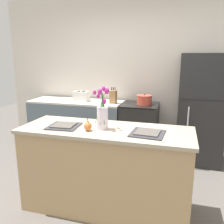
% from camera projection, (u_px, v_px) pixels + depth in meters
% --- Properties ---
extents(ground_plane, '(10.00, 10.00, 0.00)m').
position_uv_depth(ground_plane, '(106.00, 207.00, 2.67)').
color(ground_plane, '#59544F').
extents(back_wall, '(5.20, 0.08, 2.70)m').
position_uv_depth(back_wall, '(139.00, 74.00, 4.24)').
color(back_wall, silver).
rests_on(back_wall, ground_plane).
extents(kitchen_island, '(1.80, 0.66, 0.93)m').
position_uv_depth(kitchen_island, '(106.00, 169.00, 2.57)').
color(kitchen_island, tan).
rests_on(kitchen_island, ground_plane).
extents(back_counter, '(1.68, 0.60, 0.88)m').
position_uv_depth(back_counter, '(77.00, 124.00, 4.35)').
color(back_counter, slate).
rests_on(back_counter, ground_plane).
extents(stove_range, '(0.60, 0.61, 0.88)m').
position_uv_depth(stove_range, '(139.00, 130.00, 4.04)').
color(stove_range, black).
rests_on(stove_range, ground_plane).
extents(refrigerator, '(0.68, 0.67, 1.70)m').
position_uv_depth(refrigerator, '(200.00, 109.00, 3.69)').
color(refrigerator, black).
rests_on(refrigerator, ground_plane).
extents(flower_vase, '(0.15, 0.17, 0.44)m').
position_uv_depth(flower_vase, '(103.00, 114.00, 2.41)').
color(flower_vase, silver).
rests_on(flower_vase, kitchen_island).
extents(pear_figurine, '(0.08, 0.08, 0.13)m').
position_uv_depth(pear_figurine, '(88.00, 126.00, 2.37)').
color(pear_figurine, '#C66B33').
rests_on(pear_figurine, kitchen_island).
extents(plate_setting_left, '(0.34, 0.34, 0.02)m').
position_uv_depth(plate_setting_left, '(64.00, 126.00, 2.53)').
color(plate_setting_left, '#333338').
rests_on(plate_setting_left, kitchen_island).
extents(plate_setting_right, '(0.34, 0.34, 0.02)m').
position_uv_depth(plate_setting_right, '(148.00, 133.00, 2.29)').
color(plate_setting_right, '#333338').
rests_on(plate_setting_right, kitchen_island).
extents(toaster, '(0.28, 0.18, 0.17)m').
position_uv_depth(toaster, '(81.00, 96.00, 4.22)').
color(toaster, silver).
rests_on(toaster, back_counter).
extents(cooking_pot, '(0.26, 0.26, 0.18)m').
position_uv_depth(cooking_pot, '(144.00, 100.00, 3.91)').
color(cooking_pot, '#CC4C38').
rests_on(cooking_pot, stove_range).
extents(knife_block, '(0.10, 0.14, 0.27)m').
position_uv_depth(knife_block, '(113.00, 97.00, 4.00)').
color(knife_block, '#A37547').
rests_on(knife_block, back_counter).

